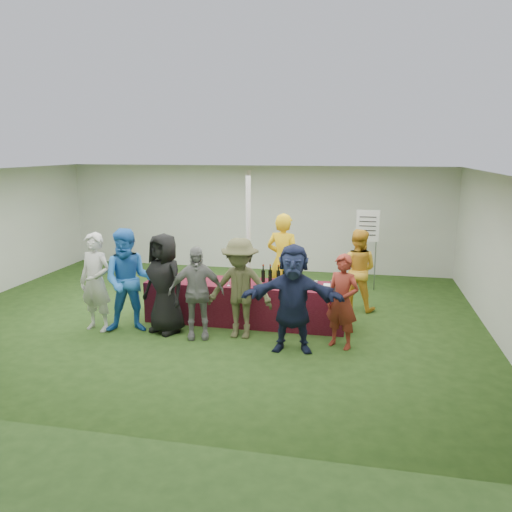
% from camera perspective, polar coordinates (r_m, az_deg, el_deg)
% --- Properties ---
extents(ground, '(60.00, 60.00, 0.00)m').
position_cam_1_polar(ground, '(9.52, -5.43, -6.99)').
color(ground, '#284719').
rests_on(ground, ground).
extents(tent, '(10.00, 10.00, 10.00)m').
position_cam_1_polar(tent, '(10.18, -0.88, 2.18)').
color(tent, white).
rests_on(tent, ground).
extents(serving_table, '(3.60, 0.80, 0.75)m').
position_cam_1_polar(serving_table, '(9.12, -1.23, -5.33)').
color(serving_table, maroon).
rests_on(serving_table, ground).
extents(wine_bottles, '(0.67, 0.12, 0.32)m').
position_cam_1_polar(wine_bottles, '(9.00, 2.83, -2.30)').
color(wine_bottles, black).
rests_on(wine_bottles, serving_table).
extents(wine_glasses, '(2.75, 0.14, 0.16)m').
position_cam_1_polar(wine_glasses, '(8.88, -4.90, -2.59)').
color(wine_glasses, silver).
rests_on(wine_glasses, serving_table).
extents(water_bottle, '(0.07, 0.07, 0.23)m').
position_cam_1_polar(water_bottle, '(9.07, -1.35, -2.28)').
color(water_bottle, silver).
rests_on(water_bottle, serving_table).
extents(bar_towel, '(0.25, 0.18, 0.03)m').
position_cam_1_polar(bar_towel, '(8.85, 8.53, -3.38)').
color(bar_towel, white).
rests_on(bar_towel, serving_table).
extents(dump_bucket, '(0.21, 0.21, 0.18)m').
position_cam_1_polar(dump_bucket, '(8.56, 9.18, -3.41)').
color(dump_bucket, slate).
rests_on(dump_bucket, serving_table).
extents(wine_list_sign, '(0.50, 0.03, 1.80)m').
position_cam_1_polar(wine_list_sign, '(11.29, 12.61, 2.70)').
color(wine_list_sign, slate).
rests_on(wine_list_sign, ground).
extents(staff_pourer, '(0.79, 0.62, 1.90)m').
position_cam_1_polar(staff_pourer, '(9.79, 3.12, -0.62)').
color(staff_pourer, yellow).
rests_on(staff_pourer, ground).
extents(staff_back, '(0.88, 0.74, 1.61)m').
position_cam_1_polar(staff_back, '(9.92, 11.46, -1.56)').
color(staff_back, gold).
rests_on(staff_back, ground).
extents(customer_0, '(0.70, 0.53, 1.72)m').
position_cam_1_polar(customer_0, '(9.04, -17.84, -2.86)').
color(customer_0, beige).
rests_on(customer_0, ground).
extents(customer_1, '(1.04, 0.92, 1.81)m').
position_cam_1_polar(customer_1, '(8.81, -14.31, -2.76)').
color(customer_1, blue).
rests_on(customer_1, ground).
extents(customer_2, '(1.00, 0.85, 1.73)m').
position_cam_1_polar(customer_2, '(8.66, -10.42, -3.10)').
color(customer_2, black).
rests_on(customer_2, ground).
extents(customer_3, '(0.99, 0.64, 1.57)m').
position_cam_1_polar(customer_3, '(8.34, -6.84, -4.16)').
color(customer_3, gray).
rests_on(customer_3, ground).
extents(customer_4, '(1.10, 0.65, 1.70)m').
position_cam_1_polar(customer_4, '(8.29, -1.84, -3.72)').
color(customer_4, '#4D4D2D').
rests_on(customer_4, ground).
extents(customer_5, '(1.61, 0.63, 1.70)m').
position_cam_1_polar(customer_5, '(7.76, 4.24, -4.84)').
color(customer_5, '#1B2344').
rests_on(customer_5, ground).
extents(customer_6, '(0.65, 0.56, 1.52)m').
position_cam_1_polar(customer_6, '(8.01, 9.82, -5.14)').
color(customer_6, maroon).
rests_on(customer_6, ground).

